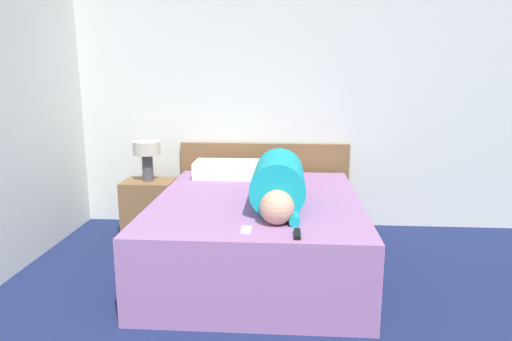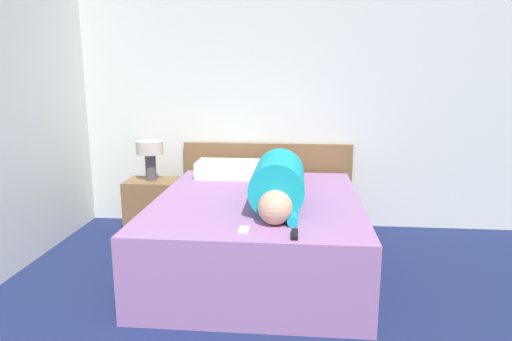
% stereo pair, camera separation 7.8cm
% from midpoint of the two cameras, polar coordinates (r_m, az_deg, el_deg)
% --- Properties ---
extents(wall_back, '(5.32, 0.06, 2.60)m').
position_cam_midpoint_polar(wall_back, '(4.60, 2.94, 9.08)').
color(wall_back, silver).
rests_on(wall_back, ground_plane).
extents(bed, '(1.58, 1.93, 0.58)m').
position_cam_midpoint_polar(bed, '(3.67, -0.45, -7.82)').
color(bed, '#936699').
rests_on(bed, ground_plane).
extents(headboard, '(1.70, 0.04, 0.85)m').
position_cam_midpoint_polar(headboard, '(4.66, 0.56, -1.76)').
color(headboard, brown).
rests_on(headboard, ground_plane).
extents(nightstand, '(0.49, 0.36, 0.52)m').
position_cam_midpoint_polar(nightstand, '(4.61, -13.63, -4.39)').
color(nightstand, brown).
rests_on(nightstand, ground_plane).
extents(table_lamp, '(0.26, 0.26, 0.38)m').
position_cam_midpoint_polar(table_lamp, '(4.49, -13.96, 2.16)').
color(table_lamp, '#4C4C51').
rests_on(table_lamp, nightstand).
extents(person_lying, '(0.38, 1.66, 0.38)m').
position_cam_midpoint_polar(person_lying, '(3.47, 2.24, -1.20)').
color(person_lying, tan).
rests_on(person_lying, bed).
extents(pillow_near_headboard, '(0.61, 0.33, 0.15)m').
position_cam_midpoint_polar(pillow_near_headboard, '(4.28, -4.11, 0.15)').
color(pillow_near_headboard, white).
rests_on(pillow_near_headboard, bed).
extents(tv_remote, '(0.04, 0.15, 0.02)m').
position_cam_midpoint_polar(tv_remote, '(2.77, 4.38, -7.92)').
color(tv_remote, black).
rests_on(tv_remote, bed).
extents(cell_phone, '(0.06, 0.13, 0.01)m').
position_cam_midpoint_polar(cell_phone, '(2.85, -2.00, -7.43)').
color(cell_phone, '#B2B7BC').
rests_on(cell_phone, bed).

